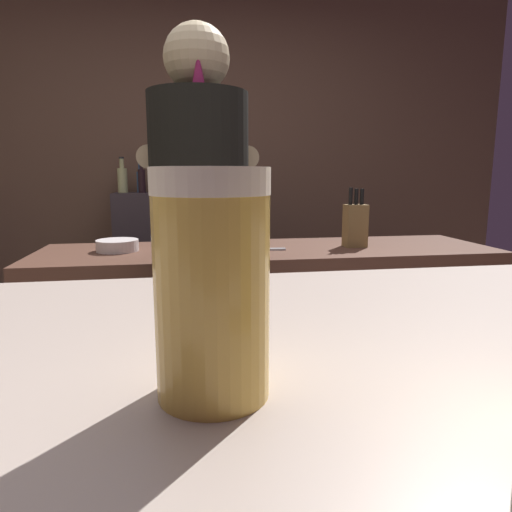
{
  "coord_description": "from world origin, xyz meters",
  "views": [
    {
      "loc": [
        -0.05,
        -1.39,
        1.23
      ],
      "look_at": [
        0.05,
        -0.75,
        1.11
      ],
      "focal_mm": 31.47,
      "sensor_mm": 36.0,
      "label": 1
    }
  ],
  "objects_px": {
    "mixing_bowl": "(117,245)",
    "bottle_vinegar": "(142,180)",
    "knife_block": "(355,225)",
    "bottle_hot_sauce": "(122,179)",
    "pint_glass_near": "(212,285)",
    "bottle_olive_oil": "(141,181)",
    "bottle_soy": "(166,179)",
    "bartender": "(201,241)",
    "chefs_knife": "(259,249)"
  },
  "relations": [
    {
      "from": "bottle_soy",
      "to": "bottle_vinegar",
      "type": "bearing_deg",
      "value": -156.97
    },
    {
      "from": "bottle_olive_oil",
      "to": "bottle_soy",
      "type": "bearing_deg",
      "value": -5.0
    },
    {
      "from": "pint_glass_near",
      "to": "bottle_olive_oil",
      "type": "height_order",
      "value": "bottle_olive_oil"
    },
    {
      "from": "bottle_vinegar",
      "to": "bottle_soy",
      "type": "relative_size",
      "value": 0.94
    },
    {
      "from": "bartender",
      "to": "bottle_soy",
      "type": "xyz_separation_m",
      "value": [
        -0.17,
        1.78,
        0.2
      ]
    },
    {
      "from": "mixing_bowl",
      "to": "bottle_vinegar",
      "type": "height_order",
      "value": "bottle_vinegar"
    },
    {
      "from": "bottle_hot_sauce",
      "to": "bottle_olive_oil",
      "type": "distance_m",
      "value": 0.13
    },
    {
      "from": "bottle_hot_sauce",
      "to": "bartender",
      "type": "bearing_deg",
      "value": -75.14
    },
    {
      "from": "pint_glass_near",
      "to": "bottle_vinegar",
      "type": "distance_m",
      "value": 3.03
    },
    {
      "from": "mixing_bowl",
      "to": "bottle_olive_oil",
      "type": "bearing_deg",
      "value": 89.8
    },
    {
      "from": "knife_block",
      "to": "bottle_vinegar",
      "type": "bearing_deg",
      "value": 130.19
    },
    {
      "from": "pint_glass_near",
      "to": "bartender",
      "type": "bearing_deg",
      "value": 87.91
    },
    {
      "from": "knife_block",
      "to": "pint_glass_near",
      "type": "relative_size",
      "value": 1.98
    },
    {
      "from": "bartender",
      "to": "pint_glass_near",
      "type": "bearing_deg",
      "value": 177.89
    },
    {
      "from": "knife_block",
      "to": "bottle_olive_oil",
      "type": "bearing_deg",
      "value": 128.73
    },
    {
      "from": "bottle_hot_sauce",
      "to": "pint_glass_near",
      "type": "bearing_deg",
      "value": -82.17
    },
    {
      "from": "mixing_bowl",
      "to": "knife_block",
      "type": "bearing_deg",
      "value": -3.02
    },
    {
      "from": "bottle_hot_sauce",
      "to": "bottle_olive_oil",
      "type": "xyz_separation_m",
      "value": [
        0.13,
        0.01,
        -0.01
      ]
    },
    {
      "from": "bottle_olive_oil",
      "to": "bottle_soy",
      "type": "distance_m",
      "value": 0.18
    },
    {
      "from": "knife_block",
      "to": "pint_glass_near",
      "type": "xyz_separation_m",
      "value": [
        -0.79,
        -1.74,
        0.16
      ]
    },
    {
      "from": "chefs_knife",
      "to": "bottle_olive_oil",
      "type": "height_order",
      "value": "bottle_olive_oil"
    },
    {
      "from": "knife_block",
      "to": "mixing_bowl",
      "type": "relative_size",
      "value": 1.5
    },
    {
      "from": "knife_block",
      "to": "bottle_olive_oil",
      "type": "distance_m",
      "value": 1.76
    },
    {
      "from": "knife_block",
      "to": "bottle_hot_sauce",
      "type": "bearing_deg",
      "value": 131.99
    },
    {
      "from": "mixing_bowl",
      "to": "bottle_hot_sauce",
      "type": "xyz_separation_m",
      "value": [
        -0.12,
        1.29,
        0.29
      ]
    },
    {
      "from": "mixing_bowl",
      "to": "pint_glass_near",
      "type": "relative_size",
      "value": 1.32
    },
    {
      "from": "knife_block",
      "to": "bottle_soy",
      "type": "bearing_deg",
      "value": 124.13
    },
    {
      "from": "bartender",
      "to": "bottle_olive_oil",
      "type": "height_order",
      "value": "bartender"
    },
    {
      "from": "chefs_knife",
      "to": "pint_glass_near",
      "type": "distance_m",
      "value": 1.77
    },
    {
      "from": "knife_block",
      "to": "bottle_vinegar",
      "type": "height_order",
      "value": "bottle_vinegar"
    },
    {
      "from": "bottle_olive_oil",
      "to": "mixing_bowl",
      "type": "bearing_deg",
      "value": -90.2
    },
    {
      "from": "knife_block",
      "to": "bottle_vinegar",
      "type": "xyz_separation_m",
      "value": [
        -1.08,
        1.28,
        0.2
      ]
    },
    {
      "from": "chefs_knife",
      "to": "bottle_hot_sauce",
      "type": "distance_m",
      "value": 1.6
    },
    {
      "from": "knife_block",
      "to": "bottle_hot_sauce",
      "type": "xyz_separation_m",
      "value": [
        -1.22,
        1.35,
        0.2
      ]
    },
    {
      "from": "pint_glass_near",
      "to": "bottle_hot_sauce",
      "type": "distance_m",
      "value": 3.12
    },
    {
      "from": "mixing_bowl",
      "to": "bottle_vinegar",
      "type": "relative_size",
      "value": 0.79
    },
    {
      "from": "bottle_vinegar",
      "to": "pint_glass_near",
      "type": "bearing_deg",
      "value": -84.59
    },
    {
      "from": "knife_block",
      "to": "pint_glass_near",
      "type": "bearing_deg",
      "value": -114.5
    },
    {
      "from": "chefs_knife",
      "to": "bottle_vinegar",
      "type": "bearing_deg",
      "value": 120.3
    },
    {
      "from": "chefs_knife",
      "to": "pint_glass_near",
      "type": "relative_size",
      "value": 1.7
    },
    {
      "from": "pint_glass_near",
      "to": "knife_block",
      "type": "bearing_deg",
      "value": 65.5
    },
    {
      "from": "chefs_knife",
      "to": "bottle_soy",
      "type": "bearing_deg",
      "value": 113.15
    },
    {
      "from": "bottle_hot_sauce",
      "to": "bottle_soy",
      "type": "distance_m",
      "value": 0.31
    },
    {
      "from": "bottle_hot_sauce",
      "to": "bottle_olive_oil",
      "type": "height_order",
      "value": "bottle_hot_sauce"
    },
    {
      "from": "bartender",
      "to": "bottle_soy",
      "type": "relative_size",
      "value": 6.93
    },
    {
      "from": "knife_block",
      "to": "pint_glass_near",
      "type": "distance_m",
      "value": 1.92
    },
    {
      "from": "knife_block",
      "to": "chefs_knife",
      "type": "xyz_separation_m",
      "value": [
        -0.46,
        -0.02,
        -0.1
      ]
    },
    {
      "from": "bottle_olive_oil",
      "to": "bartender",
      "type": "bearing_deg",
      "value": -79.02
    },
    {
      "from": "knife_block",
      "to": "bottle_vinegar",
      "type": "relative_size",
      "value": 1.2
    },
    {
      "from": "bartender",
      "to": "bottle_olive_oil",
      "type": "relative_size",
      "value": 8.01
    }
  ]
}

